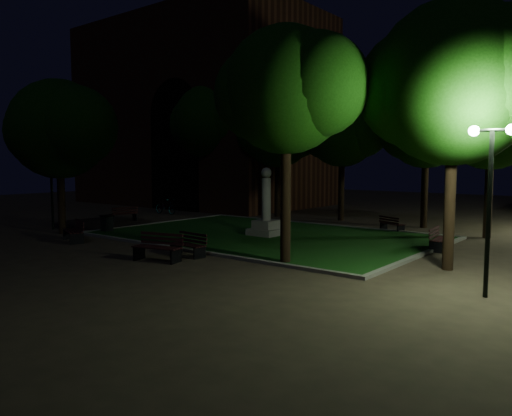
{
  "coord_description": "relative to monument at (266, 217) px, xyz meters",
  "views": [
    {
      "loc": [
        14.27,
        -16.71,
        3.57
      ],
      "look_at": [
        0.18,
        1.0,
        1.45
      ],
      "focal_mm": 35.0,
      "sensor_mm": 36.0,
      "label": 1
    }
  ],
  "objects": [
    {
      "name": "ground",
      "position": [
        0.0,
        -2.0,
        -0.96
      ],
      "size": [
        80.0,
        80.0,
        0.0
      ],
      "primitive_type": "plane",
      "color": "#463929"
    },
    {
      "name": "lawn",
      "position": [
        0.0,
        0.0,
        -0.92
      ],
      "size": [
        15.0,
        10.0,
        0.08
      ],
      "primitive_type": "cube",
      "color": "#154612",
      "rests_on": "ground"
    },
    {
      "name": "lawn_kerb",
      "position": [
        0.0,
        0.0,
        -0.9
      ],
      "size": [
        15.4,
        10.4,
        0.12
      ],
      "color": "slate",
      "rests_on": "ground"
    },
    {
      "name": "monument",
      "position": [
        0.0,
        0.0,
        0.0
      ],
      "size": [
        1.4,
        1.4,
        3.2
      ],
      "color": "gray",
      "rests_on": "lawn"
    },
    {
      "name": "building_main",
      "position": [
        -15.86,
        11.79,
        6.42
      ],
      "size": [
        20.0,
        12.0,
        15.0
      ],
      "color": "#572D1B",
      "rests_on": "ground"
    },
    {
      "name": "tree_west",
      "position": [
        -8.36,
        -5.55,
        4.16
      ],
      "size": [
        5.9,
        4.82,
        7.53
      ],
      "color": "black",
      "rests_on": "ground"
    },
    {
      "name": "tree_north_wl",
      "position": [
        -4.56,
        7.29,
        4.55
      ],
      "size": [
        5.75,
        4.69,
        7.86
      ],
      "color": "black",
      "rests_on": "ground"
    },
    {
      "name": "tree_north_er",
      "position": [
        4.83,
        7.78,
        4.38
      ],
      "size": [
        5.25,
        4.28,
        7.48
      ],
      "color": "black",
      "rests_on": "ground"
    },
    {
      "name": "tree_ne",
      "position": [
        8.44,
        6.08,
        4.34
      ],
      "size": [
        5.22,
        4.26,
        7.43
      ],
      "color": "black",
      "rests_on": "ground"
    },
    {
      "name": "tree_east",
      "position": [
        9.24,
        -2.08,
        5.11
      ],
      "size": [
        6.5,
        5.3,
        8.72
      ],
      "color": "black",
      "rests_on": "ground"
    },
    {
      "name": "tree_se",
      "position": [
        4.48,
        -4.66,
        5.0
      ],
      "size": [
        5.31,
        4.34,
        8.14
      ],
      "color": "black",
      "rests_on": "ground"
    },
    {
      "name": "tree_nw",
      "position": [
        -10.31,
        7.45,
        5.33
      ],
      "size": [
        6.97,
        5.69,
        9.14
      ],
      "color": "black",
      "rests_on": "ground"
    },
    {
      "name": "tree_far_north",
      "position": [
        -0.31,
        7.99,
        4.44
      ],
      "size": [
        5.34,
        4.36,
        7.58
      ],
      "color": "black",
      "rests_on": "ground"
    },
    {
      "name": "lamppost_sw",
      "position": [
        -10.21,
        -5.05,
        2.2
      ],
      "size": [
        1.18,
        0.28,
        4.52
      ],
      "color": "black",
      "rests_on": "ground"
    },
    {
      "name": "lamppost_se",
      "position": [
        10.99,
        -4.88,
        2.19
      ],
      "size": [
        1.18,
        0.28,
        4.5
      ],
      "color": "black",
      "rests_on": "ground"
    },
    {
      "name": "lamppost_nw",
      "position": [
        -10.63,
        7.07,
        2.04
      ],
      "size": [
        1.18,
        0.28,
        4.25
      ],
      "color": "black",
      "rests_on": "ground"
    },
    {
      "name": "bench_near_left",
      "position": [
        0.7,
        -5.73,
        -0.54
      ],
      "size": [
        1.64,
        0.69,
        0.88
      ],
      "rotation": [
        0.0,
        0.0,
        -0.09
      ],
      "color": "black",
      "rests_on": "ground"
    },
    {
      "name": "bench_near_right",
      "position": [
        0.53,
        -7.08,
        -0.49
      ],
      "size": [
        1.91,
        1.05,
        1.0
      ],
      "rotation": [
        0.0,
        0.0,
        0.25
      ],
      "color": "black",
      "rests_on": "ground"
    },
    {
      "name": "bench_west_near",
      "position": [
        -5.74,
        -6.53,
        -0.51
      ],
      "size": [
        1.83,
        1.18,
        0.95
      ],
      "rotation": [
        0.0,
        0.0,
        -0.37
      ],
      "color": "black",
      "rests_on": "ground"
    },
    {
      "name": "bench_left_side",
      "position": [
        -10.21,
        -0.55,
        -0.54
      ],
      "size": [
        0.94,
        1.68,
        0.88
      ],
      "rotation": [
        0.0,
        0.0,
        -1.83
      ],
      "color": "black",
      "rests_on": "ground"
    },
    {
      "name": "bench_right_side",
      "position": [
        7.66,
        1.48,
        -0.53
      ],
      "size": [
        0.75,
        1.7,
        0.91
      ],
      "rotation": [
        0.0,
        0.0,
        1.68
      ],
      "color": "black",
      "rests_on": "ground"
    },
    {
      "name": "bench_far_side",
      "position": [
        3.97,
        5.34,
        -0.59
      ],
      "size": [
        1.48,
        1.0,
        0.77
      ],
      "rotation": [
        0.0,
        0.0,
        2.73
      ],
      "color": "black",
      "rests_on": "ground"
    },
    {
      "name": "trash_bin",
      "position": [
        -7.11,
        -3.9,
        -0.52
      ],
      "size": [
        0.51,
        0.51,
        0.87
      ],
      "color": "black",
      "rests_on": "ground"
    },
    {
      "name": "bicycle",
      "position": [
        -11.52,
        3.83,
        -0.44
      ],
      "size": [
        1.96,
        0.69,
        1.03
      ],
      "primitive_type": "imported",
      "rotation": [
        0.0,
        0.0,
        1.57
      ],
      "color": "black",
      "rests_on": "ground"
    }
  ]
}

